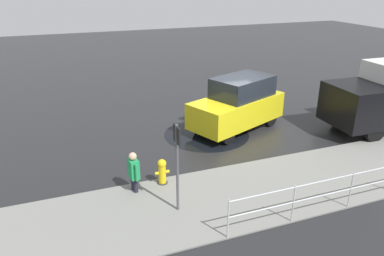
{
  "coord_description": "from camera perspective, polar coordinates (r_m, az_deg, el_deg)",
  "views": [
    {
      "loc": [
        6.26,
        12.06,
        5.66
      ],
      "look_at": [
        2.13,
        1.19,
        0.9
      ],
      "focal_mm": 35.0,
      "sensor_mm": 36.0,
      "label": 1
    }
  ],
  "objects": [
    {
      "name": "kerb_strip",
      "position": [
        11.52,
        15.52,
        -7.94
      ],
      "size": [
        24.0,
        3.2,
        0.04
      ],
      "primitive_type": "cube",
      "color": "slate",
      "rests_on": "ground"
    },
    {
      "name": "metal_railing",
      "position": [
        10.48,
        23.17,
        -7.86
      ],
      "size": [
        7.02,
        0.04,
        1.05
      ],
      "color": "#B7BABF",
      "rests_on": "ground"
    },
    {
      "name": "ground_plane",
      "position": [
        14.72,
        6.09,
        -0.48
      ],
      "size": [
        60.0,
        60.0,
        0.0
      ],
      "primitive_type": "plane",
      "color": "black"
    },
    {
      "name": "fire_hydrant",
      "position": [
        10.89,
        -4.58,
        -6.7
      ],
      "size": [
        0.42,
        0.31,
        0.8
      ],
      "color": "gold",
      "rests_on": "ground"
    },
    {
      "name": "sign_post",
      "position": [
        9.13,
        -2.28,
        -4.3
      ],
      "size": [
        0.07,
        0.44,
        2.4
      ],
      "color": "#4C4C51",
      "rests_on": "ground"
    },
    {
      "name": "puddle_patch",
      "position": [
        14.37,
        2.22,
        -0.94
      ],
      "size": [
        3.26,
        3.26,
        0.01
      ],
      "primitive_type": "cylinder",
      "color": "black",
      "rests_on": "ground"
    },
    {
      "name": "moving_hatchback",
      "position": [
        14.66,
        7.04,
        3.66
      ],
      "size": [
        4.25,
        3.06,
        2.06
      ],
      "color": "yellow",
      "rests_on": "ground"
    },
    {
      "name": "pedestrian",
      "position": [
        10.48,
        -8.89,
        -6.38
      ],
      "size": [
        0.29,
        0.57,
        1.22
      ],
      "color": "#1E8C4C",
      "rests_on": "ground"
    }
  ]
}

